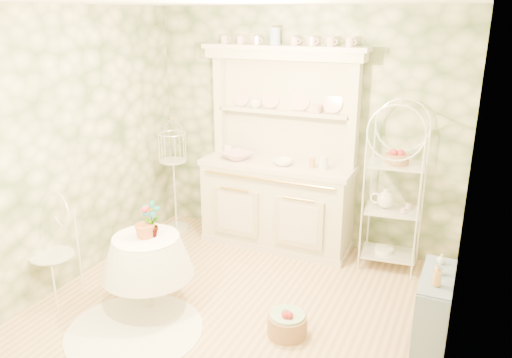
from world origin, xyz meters
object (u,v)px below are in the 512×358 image
at_px(kitchen_dresser, 277,151).
at_px(floor_basket, 287,322).
at_px(birdcage_stand, 174,178).
at_px(side_shelf, 434,308).
at_px(bakers_rack, 394,190).
at_px(round_table, 148,271).
at_px(cafe_chair, 52,256).

xyz_separation_m(kitchen_dresser, floor_basket, (0.75, -1.60, -1.02)).
bearing_deg(birdcage_stand, kitchen_dresser, 5.57).
height_order(side_shelf, birdcage_stand, birdcage_stand).
distance_m(bakers_rack, birdcage_stand, 2.63).
height_order(round_table, floor_basket, round_table).
relative_size(round_table, floor_basket, 1.97).
height_order(kitchen_dresser, round_table, kitchen_dresser).
bearing_deg(floor_basket, bakers_rack, 70.72).
distance_m(bakers_rack, side_shelf, 1.43).
relative_size(bakers_rack, side_shelf, 2.44).
distance_m(cafe_chair, floor_basket, 2.29).
relative_size(round_table, birdcage_stand, 0.53).
distance_m(kitchen_dresser, side_shelf, 2.38).
bearing_deg(round_table, floor_basket, 5.48).
bearing_deg(round_table, kitchen_dresser, 71.93).
height_order(bakers_rack, round_table, bakers_rack).
distance_m(kitchen_dresser, floor_basket, 2.04).
bearing_deg(kitchen_dresser, side_shelf, -32.28).
xyz_separation_m(round_table, birdcage_stand, (-0.75, 1.60, 0.32)).
bearing_deg(floor_basket, cafe_chair, -170.66).
distance_m(birdcage_stand, floor_basket, 2.60).
distance_m(side_shelf, round_table, 2.50).
xyz_separation_m(bakers_rack, cafe_chair, (-2.79, -1.96, -0.43)).
distance_m(side_shelf, floor_basket, 1.21).
bearing_deg(bakers_rack, floor_basket, -115.62).
relative_size(bakers_rack, floor_basket, 4.71).
height_order(kitchen_dresser, side_shelf, kitchen_dresser).
bearing_deg(bakers_rack, round_table, -143.79).
height_order(kitchen_dresser, cafe_chair, kitchen_dresser).
height_order(kitchen_dresser, floor_basket, kitchen_dresser).
bearing_deg(cafe_chair, round_table, 33.92).
xyz_separation_m(kitchen_dresser, side_shelf, (1.88, -1.19, -0.84)).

